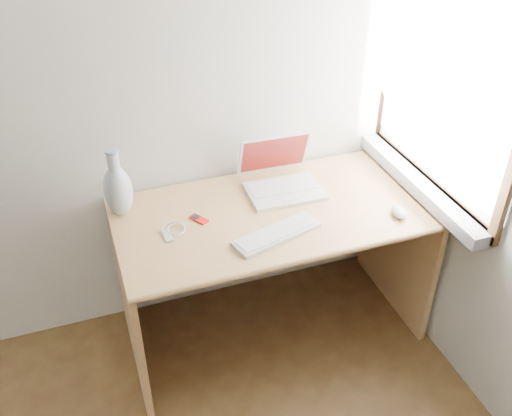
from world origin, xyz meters
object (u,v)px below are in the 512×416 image
object	(u,v)px
vase	(118,189)
desk	(267,237)
laptop	(281,178)
external_keyboard	(277,234)

from	to	relation	value
vase	desk	bearing A→B (deg)	-9.94
desk	vase	distance (m)	0.73
laptop	external_keyboard	size ratio (longest dim) A/B	0.86
desk	external_keyboard	xyz separation A→B (m)	(-0.05, -0.26, 0.22)
desk	laptop	distance (m)	0.29
desk	vase	bearing A→B (deg)	170.06
laptop	external_keyboard	bearing A→B (deg)	-112.39
external_keyboard	vase	world-z (taller)	vase
laptop	external_keyboard	world-z (taller)	laptop
laptop	vase	world-z (taller)	vase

